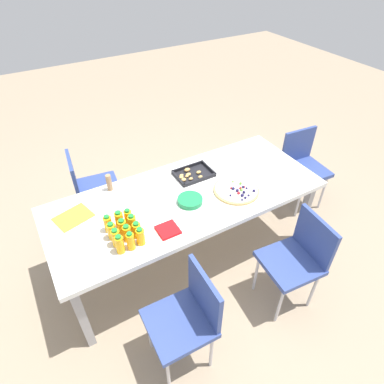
{
  "coord_description": "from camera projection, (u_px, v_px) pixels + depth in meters",
  "views": [
    {
      "loc": [
        -0.99,
        -1.79,
        2.45
      ],
      "look_at": [
        0.04,
        -0.01,
        0.75
      ],
      "focal_mm": 30.83,
      "sensor_mm": 36.0,
      "label": 1
    }
  ],
  "objects": [
    {
      "name": "juice_bottle_11",
      "position": [
        128.0,
        217.0,
        2.39
      ],
      "size": [
        0.06,
        0.06,
        0.13
      ],
      "color": "#FAAD14",
      "rests_on": "party_table"
    },
    {
      "name": "juice_bottle_6",
      "position": [
        112.0,
        231.0,
        2.27
      ],
      "size": [
        0.06,
        0.06,
        0.14
      ],
      "color": "#FAAE14",
      "rests_on": "party_table"
    },
    {
      "name": "paper_folder",
      "position": [
        73.0,
        217.0,
        2.47
      ],
      "size": [
        0.3,
        0.26,
        0.01
      ],
      "primitive_type": "cube",
      "rotation": [
        0.0,
        0.0,
        0.27
      ],
      "color": "yellow",
      "rests_on": "party_table"
    },
    {
      "name": "juice_bottle_2",
      "position": [
        140.0,
        236.0,
        2.23
      ],
      "size": [
        0.06,
        0.06,
        0.14
      ],
      "color": "#FAAE14",
      "rests_on": "party_table"
    },
    {
      "name": "juice_bottle_7",
      "position": [
        122.0,
        227.0,
        2.31
      ],
      "size": [
        0.06,
        0.06,
        0.13
      ],
      "color": "#F9AE14",
      "rests_on": "party_table"
    },
    {
      "name": "plate_stack",
      "position": [
        190.0,
        200.0,
        2.59
      ],
      "size": [
        0.2,
        0.2,
        0.04
      ],
      "color": "#1E8C4C",
      "rests_on": "party_table"
    },
    {
      "name": "napkin_stack",
      "position": [
        168.0,
        230.0,
        2.36
      ],
      "size": [
        0.15,
        0.15,
        0.02
      ],
      "primitive_type": "cube",
      "color": "red",
      "rests_on": "party_table"
    },
    {
      "name": "chair_end",
      "position": [
        302.0,
        163.0,
        3.44
      ],
      "size": [
        0.43,
        0.43,
        0.83
      ],
      "rotation": [
        0.0,
        0.0,
        3.06
      ],
      "color": "#33478C",
      "rests_on": "ground_plane"
    },
    {
      "name": "juice_bottle_3",
      "position": [
        116.0,
        238.0,
        2.22
      ],
      "size": [
        0.06,
        0.06,
        0.15
      ],
      "color": "#F9AC14",
      "rests_on": "party_table"
    },
    {
      "name": "juice_bottle_8",
      "position": [
        132.0,
        223.0,
        2.33
      ],
      "size": [
        0.06,
        0.06,
        0.14
      ],
      "color": "#FAAC14",
      "rests_on": "party_table"
    },
    {
      "name": "ground_plane",
      "position": [
        187.0,
        254.0,
        3.14
      ],
      "size": [
        12.0,
        12.0,
        0.0
      ],
      "primitive_type": "plane",
      "color": "gray"
    },
    {
      "name": "juice_bottle_9",
      "position": [
        108.0,
        224.0,
        2.33
      ],
      "size": [
        0.06,
        0.06,
        0.14
      ],
      "color": "#FAAD14",
      "rests_on": "party_table"
    },
    {
      "name": "juice_bottle_5",
      "position": [
        137.0,
        230.0,
        2.29
      ],
      "size": [
        0.06,
        0.06,
        0.13
      ],
      "color": "#F9AE14",
      "rests_on": "party_table"
    },
    {
      "name": "chair_far_left",
      "position": [
        90.0,
        185.0,
        3.14
      ],
      "size": [
        0.45,
        0.45,
        0.83
      ],
      "rotation": [
        0.0,
        0.0,
        -1.69
      ],
      "color": "#33478C",
      "rests_on": "ground_plane"
    },
    {
      "name": "juice_bottle_0",
      "position": [
        120.0,
        244.0,
        2.17
      ],
      "size": [
        0.06,
        0.06,
        0.15
      ],
      "color": "#F9AC14",
      "rests_on": "party_table"
    },
    {
      "name": "chair_near_right",
      "position": [
        298.0,
        256.0,
        2.49
      ],
      "size": [
        0.44,
        0.44,
        0.83
      ],
      "rotation": [
        0.0,
        0.0,
        1.47
      ],
      "color": "#33478C",
      "rests_on": "ground_plane"
    },
    {
      "name": "snack_tray",
      "position": [
        192.0,
        174.0,
        2.87
      ],
      "size": [
        0.32,
        0.23,
        0.04
      ],
      "color": "black",
      "rests_on": "party_table"
    },
    {
      "name": "chair_near_left",
      "position": [
        188.0,
        315.0,
        2.11
      ],
      "size": [
        0.42,
        0.42,
        0.83
      ],
      "rotation": [
        0.0,
        0.0,
        1.53
      ],
      "color": "#33478C",
      "rests_on": "ground_plane"
    },
    {
      "name": "juice_bottle_10",
      "position": [
        119.0,
        220.0,
        2.35
      ],
      "size": [
        0.06,
        0.06,
        0.15
      ],
      "color": "#FAAD14",
      "rests_on": "party_table"
    },
    {
      "name": "party_table",
      "position": [
        187.0,
        200.0,
        2.71
      ],
      "size": [
        2.24,
        0.92,
        0.73
      ],
      "color": "silver",
      "rests_on": "ground_plane"
    },
    {
      "name": "cardboard_tube",
      "position": [
        109.0,
        183.0,
        2.68
      ],
      "size": [
        0.04,
        0.04,
        0.15
      ],
      "primitive_type": "cylinder",
      "color": "#9E7A56",
      "rests_on": "party_table"
    },
    {
      "name": "juice_bottle_1",
      "position": [
        131.0,
        241.0,
        2.2
      ],
      "size": [
        0.05,
        0.05,
        0.15
      ],
      "color": "#FAAE14",
      "rests_on": "party_table"
    },
    {
      "name": "juice_bottle_4",
      "position": [
        127.0,
        233.0,
        2.26
      ],
      "size": [
        0.06,
        0.06,
        0.14
      ],
      "color": "#F9AD14",
      "rests_on": "party_table"
    },
    {
      "name": "fruit_pizza",
      "position": [
        236.0,
        190.0,
        2.7
      ],
      "size": [
        0.37,
        0.37,
        0.05
      ],
      "color": "tan",
      "rests_on": "party_table"
    }
  ]
}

